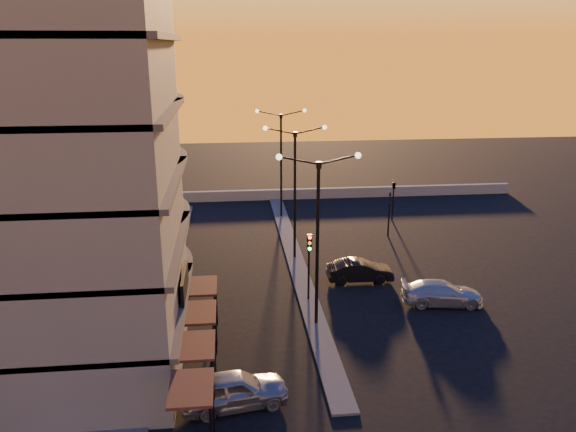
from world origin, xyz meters
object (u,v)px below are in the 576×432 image
(streetlamp_mid, at_px, (295,182))
(traffic_light_main, at_px, (309,256))
(car_wagon, at_px, (442,293))
(car_sedan, at_px, (360,271))
(car_hatchback, at_px, (234,390))

(streetlamp_mid, height_order, traffic_light_main, streetlamp_mid)
(streetlamp_mid, distance_m, traffic_light_main, 7.62)
(car_wagon, bearing_deg, traffic_light_main, 89.56)
(traffic_light_main, bearing_deg, car_wagon, -8.24)
(car_sedan, bearing_deg, traffic_light_main, 127.18)
(car_hatchback, height_order, car_sedan, car_hatchback)
(car_sedan, height_order, car_wagon, car_sedan)
(car_sedan, distance_m, car_wagon, 5.57)
(streetlamp_mid, distance_m, car_sedan, 7.58)
(car_hatchback, bearing_deg, car_wagon, -64.84)
(streetlamp_mid, relative_size, car_wagon, 2.01)
(car_sedan, bearing_deg, car_wagon, -132.02)
(car_sedan, xyz_separation_m, car_wagon, (4.05, -3.82, -0.01))
(car_sedan, bearing_deg, car_hatchback, 147.43)
(traffic_light_main, bearing_deg, car_sedan, 35.91)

